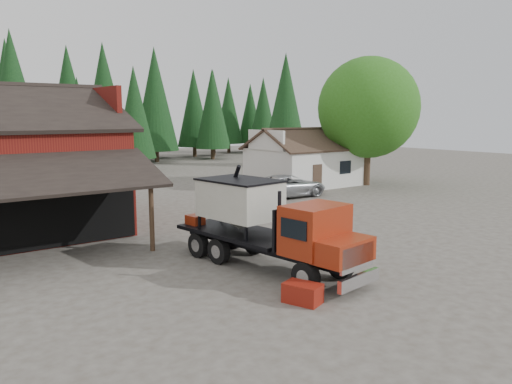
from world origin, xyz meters
TOP-DOWN VIEW (x-y plane):
  - ground at (0.00, 0.00)m, footprint 120.00×120.00m
  - farmhouse at (13.00, 13.00)m, footprint 8.60×6.42m
  - deciduous_tree at (17.01, 9.97)m, footprint 8.00×8.00m
  - conifer_backdrop at (0.00, 42.00)m, footprint 76.00×16.00m
  - near_pine_b at (6.00, 30.00)m, footprint 3.96×3.96m
  - near_pine_c at (22.00, 26.00)m, footprint 4.84×4.84m
  - near_pine_d at (-4.00, 34.00)m, footprint 5.28×5.28m
  - feed_truck at (-3.25, -2.55)m, footprint 3.19×8.36m
  - silver_car at (8.00, 9.25)m, footprint 5.71×2.83m
  - equip_box at (-4.56, -6.00)m, footprint 1.03×1.27m

SIDE VIEW (x-z plane):
  - ground at x=0.00m, z-range 0.00..0.00m
  - conifer_backdrop at x=0.00m, z-range -8.00..8.00m
  - equip_box at x=-4.56m, z-range 0.00..0.60m
  - silver_car at x=8.00m, z-range 0.00..1.55m
  - farmhouse at x=13.00m, z-range -0.66..3.99m
  - feed_truck at x=-3.25m, z-range -0.12..3.56m
  - near_pine_b at x=6.00m, z-range 0.69..11.09m
  - deciduous_tree at x=17.01m, z-range 0.81..11.01m
  - near_pine_c at x=22.00m, z-range 0.69..13.09m
  - near_pine_d at x=-4.00m, z-range 0.69..14.09m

